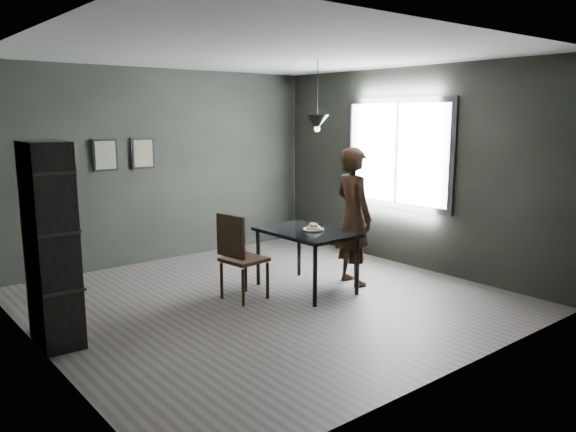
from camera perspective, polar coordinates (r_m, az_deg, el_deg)
ground at (r=6.68m, az=-2.08°, el=-8.44°), size 5.00×5.00×0.00m
back_wall at (r=8.49m, az=-12.41°, el=5.00°), size 5.00×0.10×2.80m
ceiling at (r=6.36m, az=-2.25°, el=16.19°), size 5.00×5.00×0.02m
window_assembly at (r=8.21m, az=10.96°, el=6.28°), size 0.04×1.96×1.56m
cafe_table at (r=6.87m, az=1.88°, el=-2.11°), size 0.80×1.20×0.75m
white_plate at (r=6.86m, az=2.60°, el=-1.41°), size 0.23×0.23×0.01m
donut_pile at (r=6.85m, az=2.60°, el=-1.14°), size 0.20×0.20×0.08m
woman at (r=7.14m, az=6.68°, el=-0.03°), size 0.54×0.71×1.75m
wood_chair at (r=6.50m, az=-5.09°, el=-3.64°), size 0.49×0.49×1.03m
shelf_unit at (r=5.63m, az=-22.95°, el=-2.72°), size 0.39×0.65×1.91m
pendant_lamp at (r=6.95m, az=2.98°, el=9.50°), size 0.28×0.28×0.86m
framed_print_left at (r=8.08m, az=-18.08°, el=5.91°), size 0.34×0.04×0.44m
framed_print_right at (r=8.30m, az=-14.53°, el=6.18°), size 0.34×0.04×0.44m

